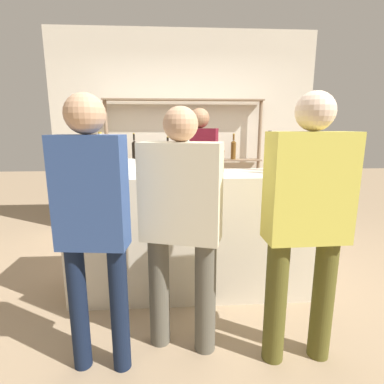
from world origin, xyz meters
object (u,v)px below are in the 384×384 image
counter_bottle_3 (101,160)px  ice_bucket (214,161)px  server_behind_counter (199,169)px  customer_right (307,214)px  counter_bottle_0 (188,160)px  counter_bottle_1 (269,155)px  customer_left (92,216)px  counter_bottle_2 (273,160)px  customer_center (181,217)px  cork_jar (128,166)px

counter_bottle_3 → ice_bucket: 0.96m
server_behind_counter → ice_bucket: bearing=22.5°
server_behind_counter → customer_right: bearing=33.6°
counter_bottle_0 → counter_bottle_1: (0.75, 0.27, 0.00)m
customer_left → counter_bottle_2: bearing=-51.1°
counter_bottle_3 → counter_bottle_0: bearing=-1.6°
counter_bottle_0 → counter_bottle_1: size_ratio=0.93×
ice_bucket → customer_center: size_ratio=0.12×
customer_left → counter_bottle_0: bearing=-31.4°
counter_bottle_0 → cork_jar: counter_bottle_0 is taller
cork_jar → customer_right: size_ratio=0.08×
counter_bottle_2 → cork_jar: size_ratio=2.29×
cork_jar → server_behind_counter: 1.09m
counter_bottle_2 → customer_center: (-0.80, -0.69, -0.28)m
cork_jar → customer_left: bearing=-94.4°
counter_bottle_0 → server_behind_counter: (0.18, 1.02, -0.22)m
customer_center → customer_left: (-0.51, -0.16, 0.07)m
counter_bottle_0 → cork_jar: size_ratio=2.57×
ice_bucket → customer_left: (-0.82, -0.97, -0.20)m
counter_bottle_0 → counter_bottle_3: counter_bottle_3 is taller
counter_bottle_2 → counter_bottle_3: (-1.43, -0.07, 0.02)m
customer_right → counter_bottle_0: bearing=40.1°
ice_bucket → customer_center: customer_center is taller
counter_bottle_3 → server_behind_counter: bearing=48.8°
server_behind_counter → counter_bottle_3: bearing=-22.8°
counter_bottle_3 → customer_left: size_ratio=0.21×
ice_bucket → customer_left: customer_left is taller
customer_center → server_behind_counter: (0.26, 1.62, 0.09)m
customer_left → customer_right: bearing=-83.7°
counter_bottle_2 → customer_center: customer_center is taller
counter_bottle_2 → server_behind_counter: (-0.55, 0.93, -0.20)m
cork_jar → customer_right: 1.52m
server_behind_counter → customer_left: bearing=-4.9°
counter_bottle_1 → counter_bottle_2: 0.19m
customer_center → customer_right: bearing=-85.6°
counter_bottle_0 → customer_right: (0.67, -0.75, -0.25)m
ice_bucket → cork_jar: size_ratio=1.46×
counter_bottle_3 → customer_right: 1.59m
counter_bottle_1 → counter_bottle_0: bearing=-160.2°
counter_bottle_1 → cork_jar: (-1.26, -0.08, -0.08)m
ice_bucket → cork_jar: (-0.75, -0.02, -0.04)m
server_behind_counter → cork_jar: bearing=-21.5°
counter_bottle_0 → customer_right: size_ratio=0.20×
counter_bottle_2 → counter_bottle_3: 1.43m
counter_bottle_0 → counter_bottle_2: (0.73, 0.09, -0.02)m
customer_right → cork_jar: bearing=49.7°
customer_center → server_behind_counter: bearing=7.3°
counter_bottle_0 → customer_center: (-0.07, -0.60, -0.30)m
counter_bottle_0 → ice_bucket: 0.32m
counter_bottle_0 → counter_bottle_1: 0.80m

